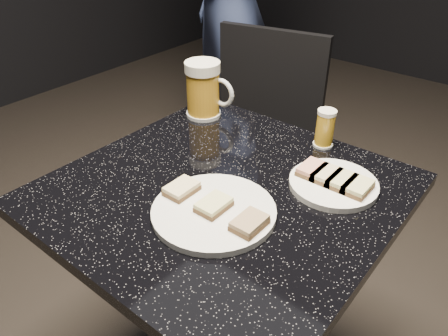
% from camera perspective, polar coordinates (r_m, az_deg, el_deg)
% --- Properties ---
extents(plate_large, '(0.25, 0.25, 0.01)m').
position_cam_1_polar(plate_large, '(0.88, -1.34, -5.68)').
color(plate_large, white).
rests_on(plate_large, table).
extents(plate_small, '(0.19, 0.19, 0.01)m').
position_cam_1_polar(plate_small, '(0.99, 14.09, -2.03)').
color(plate_small, white).
rests_on(plate_small, table).
extents(patron, '(0.75, 0.71, 1.72)m').
position_cam_1_polar(patron, '(2.15, 0.78, 20.94)').
color(patron, navy).
rests_on(patron, floor).
extents(table, '(0.70, 0.70, 0.75)m').
position_cam_1_polar(table, '(1.12, -0.00, -12.67)').
color(table, black).
rests_on(table, floor).
extents(beer_mug, '(0.14, 0.10, 0.16)m').
position_cam_1_polar(beer_mug, '(1.24, -2.61, 10.21)').
color(beer_mug, silver).
rests_on(beer_mug, table).
extents(beer_tumbler, '(0.05, 0.05, 0.10)m').
position_cam_1_polar(beer_tumbler, '(1.12, 13.05, 5.06)').
color(beer_tumbler, white).
rests_on(beer_tumbler, table).
extents(chair, '(0.50, 0.50, 0.88)m').
position_cam_1_polar(chair, '(1.67, 4.23, 4.06)').
color(chair, black).
rests_on(chair, floor).
extents(canapes_on_plate_large, '(0.23, 0.07, 0.02)m').
position_cam_1_polar(canapes_on_plate_large, '(0.87, -1.35, -4.84)').
color(canapes_on_plate_large, '#4C3521').
rests_on(canapes_on_plate_large, plate_large).
extents(canapes_on_plate_small, '(0.16, 0.07, 0.02)m').
position_cam_1_polar(canapes_on_plate_small, '(0.98, 14.21, -1.24)').
color(canapes_on_plate_small, '#4C3521').
rests_on(canapes_on_plate_small, plate_small).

